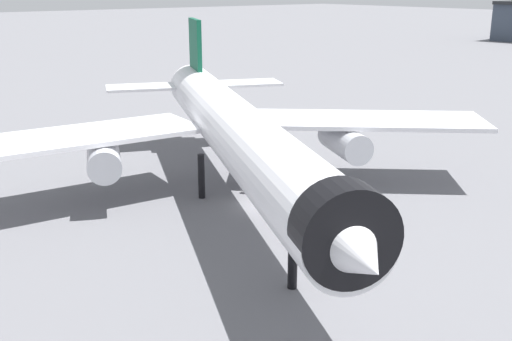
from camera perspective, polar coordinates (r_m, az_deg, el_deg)
name	(u,v)px	position (r m, az deg, el deg)	size (l,w,h in m)	color
ground	(257,206)	(59.51, 0.06, -3.30)	(900.00, 900.00, 0.00)	slate
airliner_near_gate	(235,131)	(58.23, -1.97, 3.70)	(59.10, 53.07, 16.49)	white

